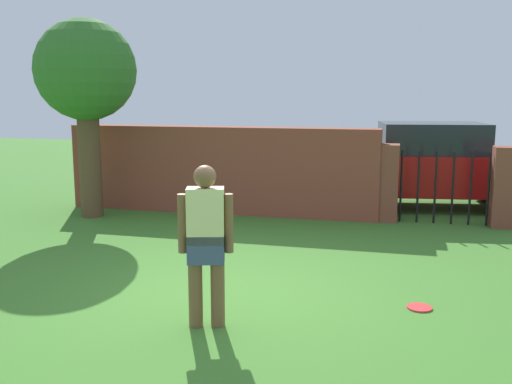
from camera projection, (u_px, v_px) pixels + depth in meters
ground_plane at (225, 295)px, 6.62m from camera, size 40.00×40.00×0.00m
brick_wall at (220, 170)px, 11.15m from camera, size 6.10×0.50×1.67m
tree at (86, 75)px, 10.47m from camera, size 1.84×1.84×3.65m
person at (206, 239)px, 5.60m from camera, size 0.52×0.31×1.62m
fence_gate at (444, 185)px, 10.16m from camera, size 2.46×0.44×1.40m
car at (431, 165)px, 11.62m from camera, size 4.40×2.39×1.72m
frisbee_red at (419, 308)px, 6.21m from camera, size 0.27×0.27×0.02m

